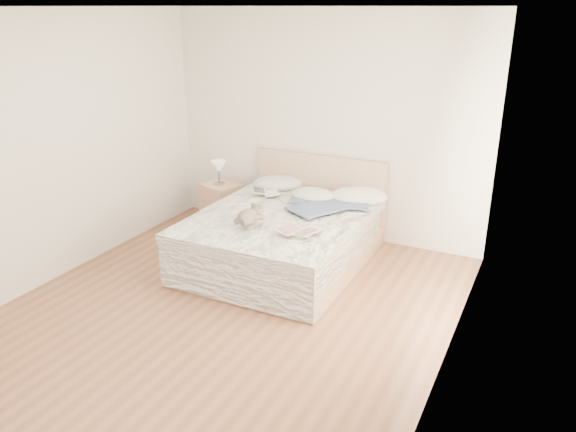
% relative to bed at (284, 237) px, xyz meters
% --- Properties ---
extents(floor, '(4.00, 4.50, 0.00)m').
position_rel_bed_xyz_m(floor, '(0.00, -1.19, -0.31)').
color(floor, brown).
rests_on(floor, ground).
extents(ceiling, '(4.00, 4.50, 0.00)m').
position_rel_bed_xyz_m(ceiling, '(0.00, -1.19, 2.39)').
color(ceiling, white).
rests_on(ceiling, ground).
extents(wall_back, '(4.00, 0.02, 2.70)m').
position_rel_bed_xyz_m(wall_back, '(0.00, 1.06, 1.04)').
color(wall_back, silver).
rests_on(wall_back, ground).
extents(wall_left, '(0.02, 4.50, 2.70)m').
position_rel_bed_xyz_m(wall_left, '(-2.00, -1.19, 1.04)').
color(wall_left, silver).
rests_on(wall_left, ground).
extents(wall_right, '(0.02, 4.50, 2.70)m').
position_rel_bed_xyz_m(wall_right, '(2.00, -1.19, 1.04)').
color(wall_right, silver).
rests_on(wall_right, ground).
extents(window, '(0.02, 1.30, 1.10)m').
position_rel_bed_xyz_m(window, '(1.99, -0.89, 1.14)').
color(window, white).
rests_on(window, wall_right).
extents(bed, '(1.72, 2.14, 1.00)m').
position_rel_bed_xyz_m(bed, '(0.00, 0.00, 0.00)').
color(bed, tan).
rests_on(bed, floor).
extents(nightstand, '(0.55, 0.52, 0.56)m').
position_rel_bed_xyz_m(nightstand, '(-1.24, 0.67, -0.03)').
color(nightstand, tan).
rests_on(nightstand, floor).
extents(table_lamp, '(0.24, 0.24, 0.31)m').
position_rel_bed_xyz_m(table_lamp, '(-1.25, 0.65, 0.47)').
color(table_lamp, '#524C47').
rests_on(table_lamp, nightstand).
extents(pillow_left, '(0.73, 0.62, 0.18)m').
position_rel_bed_xyz_m(pillow_left, '(-0.48, 0.79, 0.33)').
color(pillow_left, silver).
rests_on(pillow_left, bed).
extents(pillow_middle, '(0.55, 0.40, 0.16)m').
position_rel_bed_xyz_m(pillow_middle, '(0.09, 0.56, 0.33)').
color(pillow_middle, white).
rests_on(pillow_middle, bed).
extents(pillow_right, '(0.79, 0.68, 0.20)m').
position_rel_bed_xyz_m(pillow_right, '(0.59, 0.76, 0.33)').
color(pillow_right, white).
rests_on(pillow_right, bed).
extents(blouse, '(0.93, 0.95, 0.03)m').
position_rel_bed_xyz_m(blouse, '(0.31, 0.22, 0.32)').
color(blouse, '#354266').
rests_on(blouse, bed).
extents(photo_book, '(0.41, 0.38, 0.03)m').
position_rel_bed_xyz_m(photo_book, '(-0.46, 0.43, 0.32)').
color(photo_book, white).
rests_on(photo_book, bed).
extents(childrens_book, '(0.44, 0.35, 0.02)m').
position_rel_bed_xyz_m(childrens_book, '(0.41, -0.51, 0.32)').
color(childrens_book, beige).
rests_on(childrens_book, bed).
extents(teddy_bear, '(0.25, 0.34, 0.17)m').
position_rel_bed_xyz_m(teddy_bear, '(-0.14, -0.54, 0.34)').
color(teddy_bear, '#65584C').
rests_on(teddy_bear, bed).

